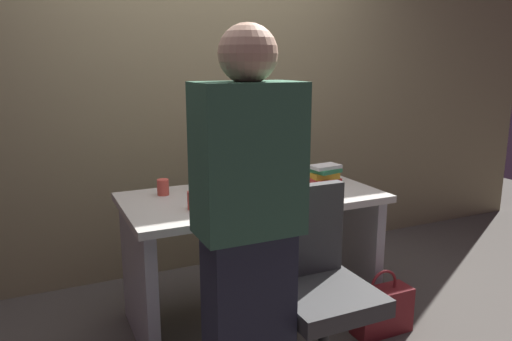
# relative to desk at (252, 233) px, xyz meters

# --- Properties ---
(ground_plane) EXTENTS (9.00, 9.00, 0.00)m
(ground_plane) POSITION_rel_desk_xyz_m (0.00, 0.00, -0.52)
(ground_plane) COLOR #4C4742
(wall_back) EXTENTS (6.40, 0.10, 3.00)m
(wall_back) POSITION_rel_desk_xyz_m (0.00, 0.90, 0.98)
(wall_back) COLOR #8C7F5B
(wall_back) RESTS_ON ground
(desk) EXTENTS (1.46, 0.75, 0.76)m
(desk) POSITION_rel_desk_xyz_m (0.00, 0.00, 0.00)
(desk) COLOR beige
(desk) RESTS_ON ground
(office_chair) EXTENTS (0.52, 0.52, 0.94)m
(office_chair) POSITION_rel_desk_xyz_m (0.02, -0.69, -0.09)
(office_chair) COLOR black
(office_chair) RESTS_ON ground
(person_at_desk) EXTENTS (0.40, 0.24, 1.64)m
(person_at_desk) POSITION_rel_desk_xyz_m (-0.38, -0.80, 0.32)
(person_at_desk) COLOR #262838
(person_at_desk) RESTS_ON ground
(monitor) EXTENTS (0.54, 0.16, 0.46)m
(monitor) POSITION_rel_desk_xyz_m (-0.02, 0.17, 0.49)
(monitor) COLOR silver
(monitor) RESTS_ON desk
(keyboard) EXTENTS (0.43, 0.13, 0.02)m
(keyboard) POSITION_rel_desk_xyz_m (-0.08, -0.06, 0.25)
(keyboard) COLOR white
(keyboard) RESTS_ON desk
(mouse) EXTENTS (0.06, 0.10, 0.03)m
(mouse) POSITION_rel_desk_xyz_m (0.22, -0.06, 0.25)
(mouse) COLOR white
(mouse) RESTS_ON desk
(cup_near_keyboard) EXTENTS (0.07, 0.07, 0.09)m
(cup_near_keyboard) POSITION_rel_desk_xyz_m (-0.39, -0.14, 0.28)
(cup_near_keyboard) COLOR #D84C3F
(cup_near_keyboard) RESTS_ON desk
(cup_by_monitor) EXTENTS (0.07, 0.07, 0.09)m
(cup_by_monitor) POSITION_rel_desk_xyz_m (-0.47, 0.20, 0.28)
(cup_by_monitor) COLOR #D84C3F
(cup_by_monitor) RESTS_ON desk
(book_stack) EXTENTS (0.20, 0.18, 0.12)m
(book_stack) POSITION_rel_desk_xyz_m (0.52, 0.05, 0.29)
(book_stack) COLOR red
(book_stack) RESTS_ON desk
(cell_phone) EXTENTS (0.11, 0.16, 0.01)m
(cell_phone) POSITION_rel_desk_xyz_m (0.45, -0.13, 0.24)
(cell_phone) COLOR black
(cell_phone) RESTS_ON desk
(handbag) EXTENTS (0.34, 0.14, 0.38)m
(handbag) POSITION_rel_desk_xyz_m (0.58, -0.48, -0.39)
(handbag) COLOR maroon
(handbag) RESTS_ON ground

